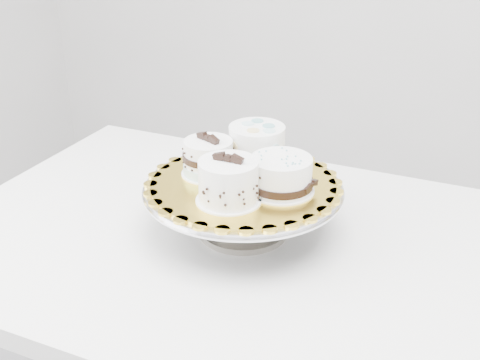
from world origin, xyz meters
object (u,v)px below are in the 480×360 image
at_px(cake_banded, 208,159).
at_px(cake_ribbon, 282,176).
at_px(cake_dots, 257,145).
at_px(table, 246,271).
at_px(cake_board, 243,183).
at_px(cake_stand, 243,200).
at_px(cake_swirl, 228,182).

bearing_deg(cake_banded, cake_ribbon, 18.03).
distance_m(cake_dots, cake_ribbon, 0.12).
bearing_deg(table, cake_ribbon, 12.33).
bearing_deg(cake_dots, table, -54.02).
height_order(table, cake_ribbon, cake_ribbon).
bearing_deg(cake_board, cake_stand, -100.62).
bearing_deg(cake_swirl, cake_board, 94.67).
relative_size(table, cake_swirl, 10.27).
distance_m(cake_stand, cake_board, 0.03).
distance_m(table, cake_dots, 0.25).
bearing_deg(cake_ribbon, table, -157.80).
xyz_separation_m(cake_board, cake_dots, (-0.01, 0.09, 0.04)).
relative_size(table, cake_stand, 3.17).
bearing_deg(table, cake_swirl, -96.72).
relative_size(cake_stand, cake_board, 1.09).
relative_size(cake_dots, cake_ribbon, 1.09).
bearing_deg(cake_ribbon, cake_stand, -172.54).
bearing_deg(cake_swirl, cake_stand, 94.67).
xyz_separation_m(cake_stand, cake_banded, (-0.08, 0.01, 0.07)).
bearing_deg(cake_dots, cake_board, -60.31).
xyz_separation_m(table, cake_board, (-0.01, 0.02, 0.18)).
bearing_deg(cake_ribbon, cake_banded, -173.94).
bearing_deg(cake_swirl, cake_banded, 134.06).
height_order(table, cake_dots, cake_dots).
distance_m(cake_board, cake_swirl, 0.09).
bearing_deg(cake_banded, cake_dots, 71.22).
xyz_separation_m(table, cake_stand, (-0.01, 0.02, 0.15)).
xyz_separation_m(cake_banded, cake_dots, (0.07, 0.08, 0.01)).
distance_m(cake_stand, cake_banded, 0.10).
xyz_separation_m(cake_stand, cake_ribbon, (0.08, -0.00, 0.07)).
bearing_deg(table, cake_dots, 101.90).
relative_size(cake_banded, cake_dots, 0.84).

